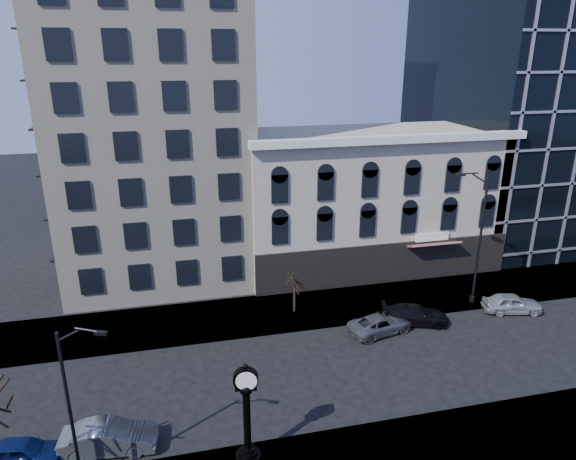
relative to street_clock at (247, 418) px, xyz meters
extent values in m
plane|color=black|center=(2.35, 6.07, -2.54)|extent=(160.00, 160.00, 0.00)
cube|color=gray|center=(2.35, 14.07, -2.48)|extent=(160.00, 6.00, 0.12)
cube|color=beige|center=(-3.65, 25.07, 16.46)|extent=(15.00, 15.00, 38.00)
cube|color=#BFB49D|center=(14.35, 22.07, 3.46)|extent=(22.00, 10.00, 12.00)
cube|color=white|center=(14.35, 16.87, 9.66)|extent=(22.60, 0.80, 0.60)
cube|color=black|center=(14.35, 17.02, -0.74)|extent=(22.00, 0.30, 3.60)
cube|color=maroon|center=(18.35, 16.47, 0.86)|extent=(4.50, 1.18, 0.55)
cube|color=black|center=(34.35, 27.07, 11.46)|extent=(20.00, 20.00, 28.00)
cylinder|color=black|center=(0.00, 0.00, -2.25)|extent=(1.21, 1.21, 0.33)
cylinder|color=black|center=(0.00, 0.00, -1.98)|extent=(0.88, 0.88, 0.22)
cylinder|color=black|center=(0.00, 0.00, -1.78)|extent=(0.66, 0.66, 0.18)
cylinder|color=black|center=(0.00, 0.00, -0.10)|extent=(0.35, 0.35, 3.20)
sphere|color=black|center=(0.00, 0.00, 1.61)|extent=(0.62, 0.62, 0.62)
cube|color=black|center=(0.00, 0.00, 1.72)|extent=(1.02, 0.40, 0.28)
cylinder|color=black|center=(0.00, 0.00, 2.16)|extent=(1.19, 0.54, 1.15)
cylinder|color=white|center=(0.00, -0.19, 2.16)|extent=(0.96, 0.18, 0.97)
cylinder|color=white|center=(0.00, 0.19, 2.16)|extent=(0.96, 0.18, 0.97)
sphere|color=black|center=(0.00, 0.00, 2.82)|extent=(0.22, 0.22, 0.22)
cylinder|color=black|center=(-7.51, 0.07, 1.56)|extent=(0.15, 0.15, 7.95)
cube|color=black|center=(-5.87, -0.58, 5.68)|extent=(0.55, 0.38, 0.13)
cylinder|color=black|center=(19.59, 12.14, 2.52)|extent=(0.18, 0.18, 9.88)
cylinder|color=black|center=(19.59, 12.14, -2.19)|extent=(0.41, 0.41, 0.46)
cube|color=black|center=(17.59, 13.01, 7.63)|extent=(0.68, 0.48, 0.16)
cylinder|color=black|center=(5.74, 13.87, -1.23)|extent=(0.19, 0.19, 2.38)
imported|color=#0C194C|center=(-10.42, 2.35, -1.88)|extent=(4.07, 2.11, 1.32)
imported|color=#595B60|center=(-6.52, 2.30, -1.78)|extent=(4.74, 2.05, 1.52)
imported|color=#595B60|center=(10.87, 9.71, -1.89)|extent=(5.00, 3.17, 1.29)
imported|color=black|center=(13.81, 10.31, -1.85)|extent=(5.12, 3.29, 1.38)
imported|color=#A5A8AD|center=(21.66, 10.15, -1.81)|extent=(4.57, 2.70, 1.46)
camera|label=1|loc=(-2.64, -19.44, 16.18)|focal=32.00mm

